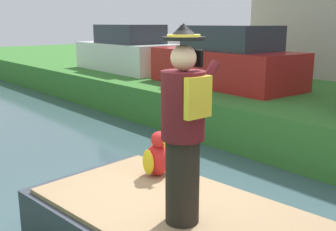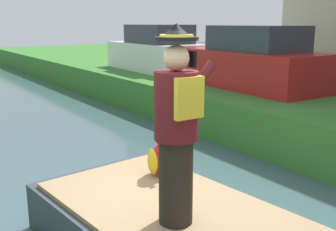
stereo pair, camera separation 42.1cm
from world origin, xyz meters
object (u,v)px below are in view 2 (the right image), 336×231
at_px(person_pirate, 177,128).
at_px(parked_car_red, 251,61).
at_px(parrot_plush, 162,156).
at_px(parked_car_white, 156,51).

distance_m(person_pirate, parked_car_red, 6.77).
height_order(parrot_plush, parked_car_white, parked_car_white).
relative_size(person_pirate, parked_car_red, 0.45).
relative_size(person_pirate, parrot_plush, 3.25).
bearing_deg(parked_car_white, person_pirate, -121.76).
bearing_deg(person_pirate, parked_car_white, 61.98).
relative_size(parked_car_red, parked_car_white, 1.01).
bearing_deg(parked_car_white, parked_car_red, -90.00).
relative_size(parrot_plush, parked_car_white, 0.14).
bearing_deg(parked_car_red, parrot_plush, -146.49).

